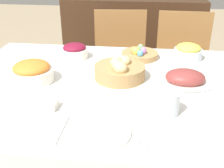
{
  "coord_description": "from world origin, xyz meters",
  "views": [
    {
      "loc": [
        0.15,
        -1.24,
        1.37
      ],
      "look_at": [
        0.01,
        -0.08,
        0.8
      ],
      "focal_mm": 45.0,
      "sensor_mm": 36.0,
      "label": 1
    }
  ],
  "objects_px": {
    "fork": "(62,130)",
    "drinking_cup": "(169,104)",
    "spoon": "(147,136)",
    "beet_salad_bowl": "(75,51)",
    "dinner_plate": "(99,132)",
    "carrot_bowl": "(32,72)",
    "chair_far_center": "(120,65)",
    "pineapple_bowl": "(188,52)",
    "bread_basket": "(120,70)",
    "knife": "(138,135)",
    "ham_platter": "(185,79)",
    "sideboard": "(133,43)",
    "butter_dish": "(44,105)",
    "egg_basket": "(140,54)",
    "chair_far_right": "(182,68)"
  },
  "relations": [
    {
      "from": "pineapple_bowl",
      "to": "dinner_plate",
      "type": "xyz_separation_m",
      "value": [
        -0.41,
        -0.82,
        -0.04
      ]
    },
    {
      "from": "beet_salad_bowl",
      "to": "drinking_cup",
      "type": "distance_m",
      "value": 0.79
    },
    {
      "from": "sideboard",
      "to": "pineapple_bowl",
      "type": "distance_m",
      "value": 1.33
    },
    {
      "from": "spoon",
      "to": "beet_salad_bowl",
      "type": "bearing_deg",
      "value": 120.27
    },
    {
      "from": "ham_platter",
      "to": "knife",
      "type": "relative_size",
      "value": 1.6
    },
    {
      "from": "bread_basket",
      "to": "knife",
      "type": "relative_size",
      "value": 1.38
    },
    {
      "from": "egg_basket",
      "to": "drinking_cup",
      "type": "bearing_deg",
      "value": -77.69
    },
    {
      "from": "chair_far_center",
      "to": "egg_basket",
      "type": "xyz_separation_m",
      "value": [
        0.17,
        -0.5,
        0.28
      ]
    },
    {
      "from": "fork",
      "to": "pineapple_bowl",
      "type": "bearing_deg",
      "value": 56.5
    },
    {
      "from": "carrot_bowl",
      "to": "bread_basket",
      "type": "bearing_deg",
      "value": 10.75
    },
    {
      "from": "carrot_bowl",
      "to": "beet_salad_bowl",
      "type": "distance_m",
      "value": 0.37
    },
    {
      "from": "sideboard",
      "to": "carrot_bowl",
      "type": "height_order",
      "value": "sideboard"
    },
    {
      "from": "egg_basket",
      "to": "knife",
      "type": "xyz_separation_m",
      "value": [
        0.02,
        -0.79,
        -0.02
      ]
    },
    {
      "from": "drinking_cup",
      "to": "egg_basket",
      "type": "bearing_deg",
      "value": 102.31
    },
    {
      "from": "chair_far_right",
      "to": "sideboard",
      "type": "distance_m",
      "value": 0.86
    },
    {
      "from": "carrot_bowl",
      "to": "fork",
      "type": "height_order",
      "value": "carrot_bowl"
    },
    {
      "from": "chair_far_right",
      "to": "carrot_bowl",
      "type": "bearing_deg",
      "value": -131.95
    },
    {
      "from": "egg_basket",
      "to": "knife",
      "type": "distance_m",
      "value": 0.79
    },
    {
      "from": "egg_basket",
      "to": "pineapple_bowl",
      "type": "height_order",
      "value": "pineapple_bowl"
    },
    {
      "from": "spoon",
      "to": "drinking_cup",
      "type": "xyz_separation_m",
      "value": [
        0.08,
        0.16,
        0.05
      ]
    },
    {
      "from": "fork",
      "to": "drinking_cup",
      "type": "distance_m",
      "value": 0.43
    },
    {
      "from": "carrot_bowl",
      "to": "sideboard",
      "type": "bearing_deg",
      "value": 75.51
    },
    {
      "from": "dinner_plate",
      "to": "carrot_bowl",
      "type": "bearing_deg",
      "value": 135.56
    },
    {
      "from": "pineapple_bowl",
      "to": "beet_salad_bowl",
      "type": "xyz_separation_m",
      "value": [
        -0.68,
        -0.07,
        -0.0
      ]
    },
    {
      "from": "dinner_plate",
      "to": "drinking_cup",
      "type": "relative_size",
      "value": 2.44
    },
    {
      "from": "chair_far_center",
      "to": "pineapple_bowl",
      "type": "bearing_deg",
      "value": -52.06
    },
    {
      "from": "bread_basket",
      "to": "egg_basket",
      "type": "xyz_separation_m",
      "value": [
        0.09,
        0.31,
        -0.02
      ]
    },
    {
      "from": "pineapple_bowl",
      "to": "drinking_cup",
      "type": "relative_size",
      "value": 1.78
    },
    {
      "from": "dinner_plate",
      "to": "bread_basket",
      "type": "bearing_deg",
      "value": 86.64
    },
    {
      "from": "pineapple_bowl",
      "to": "carrot_bowl",
      "type": "distance_m",
      "value": 0.92
    },
    {
      "from": "sideboard",
      "to": "knife",
      "type": "distance_m",
      "value": 2.07
    },
    {
      "from": "egg_basket",
      "to": "spoon",
      "type": "distance_m",
      "value": 0.79
    },
    {
      "from": "bread_basket",
      "to": "butter_dish",
      "type": "xyz_separation_m",
      "value": [
        -0.29,
        -0.33,
        -0.03
      ]
    },
    {
      "from": "chair_far_right",
      "to": "beet_salad_bowl",
      "type": "distance_m",
      "value": 0.96
    },
    {
      "from": "chair_far_right",
      "to": "pineapple_bowl",
      "type": "xyz_separation_m",
      "value": [
        -0.04,
        -0.48,
        0.3
      ]
    },
    {
      "from": "carrot_bowl",
      "to": "knife",
      "type": "bearing_deg",
      "value": -36.03
    },
    {
      "from": "drinking_cup",
      "to": "butter_dish",
      "type": "bearing_deg",
      "value": -178.24
    },
    {
      "from": "beet_salad_bowl",
      "to": "ham_platter",
      "type": "bearing_deg",
      "value": -24.66
    },
    {
      "from": "bread_basket",
      "to": "egg_basket",
      "type": "distance_m",
      "value": 0.32
    },
    {
      "from": "pineapple_bowl",
      "to": "knife",
      "type": "xyz_separation_m",
      "value": [
        -0.27,
        -0.82,
        -0.04
      ]
    },
    {
      "from": "sideboard",
      "to": "chair_far_center",
      "type": "bearing_deg",
      "value": -94.99
    },
    {
      "from": "butter_dish",
      "to": "chair_far_right",
      "type": "bearing_deg",
      "value": 58.33
    },
    {
      "from": "beet_salad_bowl",
      "to": "drinking_cup",
      "type": "xyz_separation_m",
      "value": [
        0.53,
        -0.59,
        0.01
      ]
    },
    {
      "from": "pineapple_bowl",
      "to": "spoon",
      "type": "height_order",
      "value": "pineapple_bowl"
    },
    {
      "from": "sideboard",
      "to": "egg_basket",
      "type": "height_order",
      "value": "sideboard"
    },
    {
      "from": "egg_basket",
      "to": "dinner_plate",
      "type": "relative_size",
      "value": 0.95
    },
    {
      "from": "beet_salad_bowl",
      "to": "fork",
      "type": "relative_size",
      "value": 0.87
    },
    {
      "from": "drinking_cup",
      "to": "butter_dish",
      "type": "relative_size",
      "value": 0.88
    },
    {
      "from": "carrot_bowl",
      "to": "drinking_cup",
      "type": "xyz_separation_m",
      "value": [
        0.66,
        -0.24,
        -0.0
      ]
    },
    {
      "from": "ham_platter",
      "to": "spoon",
      "type": "xyz_separation_m",
      "value": [
        -0.18,
        -0.46,
        -0.02
      ]
    }
  ]
}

